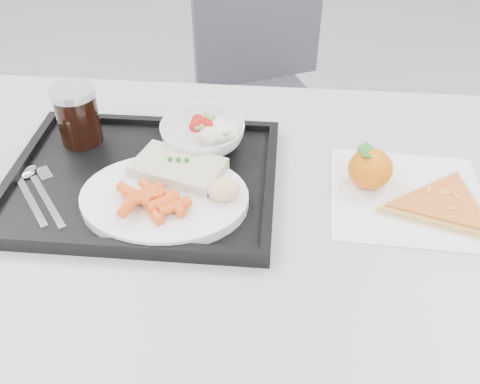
{
  "coord_description": "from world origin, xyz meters",
  "views": [
    {
      "loc": [
        0.08,
        -0.36,
        1.33
      ],
      "look_at": [
        0.02,
        0.31,
        0.77
      ],
      "focal_mm": 40.0,
      "sensor_mm": 36.0,
      "label": 1
    }
  ],
  "objects_px": {
    "table": "(225,233)",
    "chair": "(256,76)",
    "cola_glass": "(77,114)",
    "pizza_slice": "(444,205)",
    "dinner_plate": "(165,198)",
    "tray": "(143,180)",
    "salad_bowl": "(203,135)",
    "tangerine": "(370,169)"
  },
  "relations": [
    {
      "from": "table",
      "to": "chair",
      "type": "bearing_deg",
      "value": 90.05
    },
    {
      "from": "cola_glass",
      "to": "table",
      "type": "bearing_deg",
      "value": -26.64
    },
    {
      "from": "chair",
      "to": "pizza_slice",
      "type": "distance_m",
      "value": 0.93
    },
    {
      "from": "dinner_plate",
      "to": "cola_glass",
      "type": "bearing_deg",
      "value": 139.0
    },
    {
      "from": "tray",
      "to": "pizza_slice",
      "type": "xyz_separation_m",
      "value": [
        0.5,
        -0.02,
        0.0
      ]
    },
    {
      "from": "salad_bowl",
      "to": "cola_glass",
      "type": "relative_size",
      "value": 1.41
    },
    {
      "from": "tangerine",
      "to": "tray",
      "type": "bearing_deg",
      "value": -175.36
    },
    {
      "from": "table",
      "to": "dinner_plate",
      "type": "bearing_deg",
      "value": -166.97
    },
    {
      "from": "tray",
      "to": "pizza_slice",
      "type": "bearing_deg",
      "value": -2.74
    },
    {
      "from": "salad_bowl",
      "to": "table",
      "type": "bearing_deg",
      "value": -68.83
    },
    {
      "from": "tray",
      "to": "dinner_plate",
      "type": "height_order",
      "value": "dinner_plate"
    },
    {
      "from": "tray",
      "to": "salad_bowl",
      "type": "height_order",
      "value": "salad_bowl"
    },
    {
      "from": "dinner_plate",
      "to": "tangerine",
      "type": "height_order",
      "value": "tangerine"
    },
    {
      "from": "table",
      "to": "chair",
      "type": "height_order",
      "value": "chair"
    },
    {
      "from": "cola_glass",
      "to": "tangerine",
      "type": "xyz_separation_m",
      "value": [
        0.52,
        -0.07,
        -0.04
      ]
    },
    {
      "from": "salad_bowl",
      "to": "pizza_slice",
      "type": "bearing_deg",
      "value": -16.89
    },
    {
      "from": "dinner_plate",
      "to": "cola_glass",
      "type": "xyz_separation_m",
      "value": [
        -0.19,
        0.16,
        0.05
      ]
    },
    {
      "from": "tangerine",
      "to": "pizza_slice",
      "type": "bearing_deg",
      "value": -25.46
    },
    {
      "from": "salad_bowl",
      "to": "tangerine",
      "type": "relative_size",
      "value": 1.55
    },
    {
      "from": "table",
      "to": "dinner_plate",
      "type": "relative_size",
      "value": 4.44
    },
    {
      "from": "cola_glass",
      "to": "pizza_slice",
      "type": "bearing_deg",
      "value": -11.11
    },
    {
      "from": "dinner_plate",
      "to": "pizza_slice",
      "type": "bearing_deg",
      "value": 4.81
    },
    {
      "from": "salad_bowl",
      "to": "chair",
      "type": "bearing_deg",
      "value": 85.69
    },
    {
      "from": "chair",
      "to": "dinner_plate",
      "type": "xyz_separation_m",
      "value": [
        -0.09,
        -0.87,
        0.24
      ]
    },
    {
      "from": "tray",
      "to": "dinner_plate",
      "type": "distance_m",
      "value": 0.08
    },
    {
      "from": "chair",
      "to": "cola_glass",
      "type": "relative_size",
      "value": 8.61
    },
    {
      "from": "tangerine",
      "to": "chair",
      "type": "bearing_deg",
      "value": 107.08
    },
    {
      "from": "tray",
      "to": "salad_bowl",
      "type": "distance_m",
      "value": 0.14
    },
    {
      "from": "tray",
      "to": "tangerine",
      "type": "bearing_deg",
      "value": 4.64
    },
    {
      "from": "tray",
      "to": "table",
      "type": "bearing_deg",
      "value": -15.45
    },
    {
      "from": "chair",
      "to": "cola_glass",
      "type": "xyz_separation_m",
      "value": [
        -0.28,
        -0.71,
        0.28
      ]
    },
    {
      "from": "pizza_slice",
      "to": "chair",
      "type": "bearing_deg",
      "value": 113.04
    },
    {
      "from": "tray",
      "to": "salad_bowl",
      "type": "relative_size",
      "value": 2.96
    },
    {
      "from": "tray",
      "to": "cola_glass",
      "type": "distance_m",
      "value": 0.18
    },
    {
      "from": "table",
      "to": "tray",
      "type": "distance_m",
      "value": 0.17
    },
    {
      "from": "dinner_plate",
      "to": "pizza_slice",
      "type": "height_order",
      "value": "dinner_plate"
    },
    {
      "from": "tray",
      "to": "cola_glass",
      "type": "xyz_separation_m",
      "value": [
        -0.14,
        0.1,
        0.06
      ]
    },
    {
      "from": "salad_bowl",
      "to": "pizza_slice",
      "type": "distance_m",
      "value": 0.43
    },
    {
      "from": "chair",
      "to": "tray",
      "type": "relative_size",
      "value": 2.07
    },
    {
      "from": "tray",
      "to": "tangerine",
      "type": "relative_size",
      "value": 4.57
    },
    {
      "from": "table",
      "to": "pizza_slice",
      "type": "relative_size",
      "value": 4.79
    },
    {
      "from": "chair",
      "to": "tray",
      "type": "bearing_deg",
      "value": -100.04
    }
  ]
}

